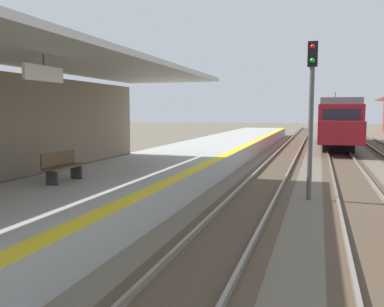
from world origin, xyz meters
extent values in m
cube|color=#A8A8A3|center=(-2.50, 16.00, 0.45)|extent=(5.00, 80.00, 0.90)
cube|color=yellow|center=(-0.25, 16.00, 0.90)|extent=(0.50, 80.00, 0.01)
cube|color=white|center=(-2.20, 12.23, 3.82)|extent=(0.08, 1.40, 0.36)
cylinder|color=#333333|center=(-2.20, 12.23, 4.14)|extent=(0.03, 0.03, 0.27)
cube|color=#4C3D2D|center=(1.90, 20.00, 0.00)|extent=(2.34, 120.00, 0.01)
cube|color=slate|center=(1.18, 20.00, 0.08)|extent=(0.08, 120.00, 0.15)
cube|color=slate|center=(2.62, 20.00, 0.08)|extent=(0.08, 120.00, 0.15)
cube|color=#4C3D2D|center=(5.30, 20.00, 0.00)|extent=(2.34, 120.00, 0.01)
cube|color=slate|center=(4.58, 20.00, 0.08)|extent=(0.08, 120.00, 0.15)
cube|color=slate|center=(6.02, 20.00, 0.08)|extent=(0.08, 120.00, 0.15)
cube|color=maroon|center=(5.30, 41.69, 2.07)|extent=(2.90, 18.00, 2.70)
cube|color=slate|center=(5.30, 41.69, 3.64)|extent=(2.67, 18.00, 0.44)
cube|color=black|center=(5.30, 32.67, 2.48)|extent=(2.32, 0.06, 1.21)
cube|color=maroon|center=(5.30, 31.89, 1.60)|extent=(2.78, 1.60, 1.49)
cube|color=black|center=(6.76, 41.69, 2.48)|extent=(0.04, 15.84, 0.86)
cylinder|color=#333333|center=(5.30, 45.29, 4.31)|extent=(0.06, 0.06, 0.90)
cube|color=black|center=(5.30, 35.84, 0.36)|extent=(2.17, 2.20, 0.72)
cube|color=black|center=(5.30, 47.54, 0.36)|extent=(2.17, 2.20, 0.72)
cylinder|color=#4C4C4C|center=(3.67, 18.21, 2.20)|extent=(0.16, 0.16, 4.40)
cube|color=black|center=(3.67, 18.21, 4.80)|extent=(0.32, 0.24, 0.80)
sphere|color=red|center=(3.67, 18.07, 5.02)|extent=(0.16, 0.16, 0.16)
sphere|color=green|center=(3.67, 18.07, 4.58)|extent=(0.16, 0.16, 0.16)
cube|color=brown|center=(-3.11, 14.28, 1.34)|extent=(0.44, 1.60, 0.06)
cube|color=brown|center=(-3.31, 14.28, 1.58)|extent=(0.06, 1.60, 0.40)
cube|color=#333333|center=(-3.11, 13.68, 1.12)|extent=(0.36, 0.08, 0.44)
cube|color=#333333|center=(-3.11, 14.88, 1.12)|extent=(0.36, 0.08, 0.44)
camera|label=1|loc=(3.93, 3.91, 2.95)|focal=38.90mm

